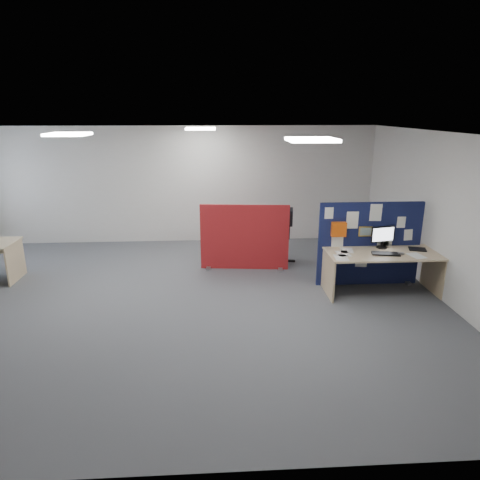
{
  "coord_description": "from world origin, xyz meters",
  "views": [
    {
      "loc": [
        0.76,
        -6.48,
        3.03
      ],
      "look_at": [
        1.16,
        0.18,
        1.0
      ],
      "focal_mm": 32.0,
      "sensor_mm": 36.0,
      "label": 1
    }
  ],
  "objects_px": {
    "red_divider": "(244,238)",
    "navy_divider": "(368,244)",
    "main_desk": "(381,261)",
    "office_chair": "(283,233)",
    "monitor_main": "(383,236)"
  },
  "relations": [
    {
      "from": "office_chair",
      "to": "monitor_main",
      "type": "bearing_deg",
      "value": -32.03
    },
    {
      "from": "red_divider",
      "to": "navy_divider",
      "type": "bearing_deg",
      "value": -17.28
    },
    {
      "from": "office_chair",
      "to": "navy_divider",
      "type": "bearing_deg",
      "value": -32.68
    },
    {
      "from": "monitor_main",
      "to": "navy_divider",
      "type": "bearing_deg",
      "value": 131.03
    },
    {
      "from": "navy_divider",
      "to": "monitor_main",
      "type": "height_order",
      "value": "navy_divider"
    },
    {
      "from": "monitor_main",
      "to": "office_chair",
      "type": "bearing_deg",
      "value": 126.22
    },
    {
      "from": "navy_divider",
      "to": "red_divider",
      "type": "height_order",
      "value": "navy_divider"
    },
    {
      "from": "red_divider",
      "to": "monitor_main",
      "type": "bearing_deg",
      "value": -18.61
    },
    {
      "from": "main_desk",
      "to": "office_chair",
      "type": "height_order",
      "value": "office_chair"
    },
    {
      "from": "main_desk",
      "to": "monitor_main",
      "type": "distance_m",
      "value": 0.44
    },
    {
      "from": "main_desk",
      "to": "office_chair",
      "type": "bearing_deg",
      "value": 132.51
    },
    {
      "from": "red_divider",
      "to": "office_chair",
      "type": "distance_m",
      "value": 0.87
    },
    {
      "from": "navy_divider",
      "to": "red_divider",
      "type": "xyz_separation_m",
      "value": [
        -2.13,
        0.91,
        -0.12
      ]
    },
    {
      "from": "main_desk",
      "to": "red_divider",
      "type": "bearing_deg",
      "value": 150.67
    },
    {
      "from": "navy_divider",
      "to": "main_desk",
      "type": "xyz_separation_m",
      "value": [
        0.12,
        -0.35,
        -0.2
      ]
    }
  ]
}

